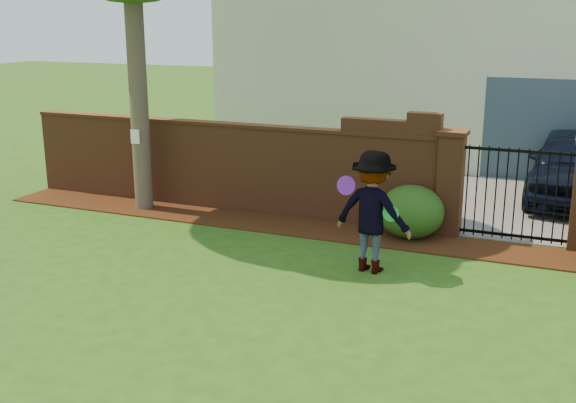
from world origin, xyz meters
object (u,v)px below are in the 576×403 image
at_px(car, 573,168).
at_px(man, 372,212).
at_px(frisbee_purple, 346,185).
at_px(frisbee_green, 391,213).

xyz_separation_m(car, man, (-2.75, -5.54, 0.19)).
relative_size(car, frisbee_purple, 14.68).
xyz_separation_m(frisbee_purple, frisbee_green, (0.71, -0.06, -0.34)).
bearing_deg(man, car, -107.99).
distance_m(car, frisbee_purple, 6.42).
distance_m(man, frisbee_green, 0.34).
relative_size(frisbee_purple, frisbee_green, 1.19).
height_order(car, man, man).
bearing_deg(car, frisbee_green, -112.12).
bearing_deg(car, frisbee_purple, -118.21).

